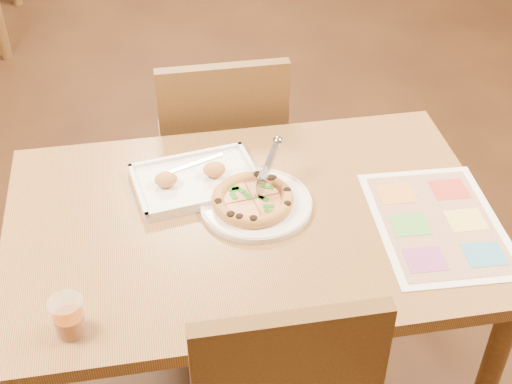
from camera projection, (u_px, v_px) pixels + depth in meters
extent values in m
plane|color=#341F0E|center=(251.00, 382.00, 2.36)|extent=(7.00, 7.00, 0.00)
cube|color=olive|center=(250.00, 224.00, 1.92)|extent=(1.30, 0.85, 0.04)
cylinder|color=brown|center=(56.00, 253.00, 2.34)|extent=(0.06, 0.06, 0.68)
cylinder|color=brown|center=(399.00, 213.00, 2.50)|extent=(0.06, 0.06, 0.68)
cube|color=brown|center=(219.00, 150.00, 2.61)|extent=(0.42, 0.42, 0.04)
cube|color=brown|center=(225.00, 127.00, 2.32)|extent=(0.42, 0.04, 0.45)
cylinder|color=white|center=(256.00, 204.00, 1.94)|extent=(0.40, 0.40, 0.02)
cylinder|color=gold|center=(253.00, 202.00, 1.92)|extent=(0.22, 0.22, 0.01)
cylinder|color=#E7C37D|center=(253.00, 199.00, 1.92)|extent=(0.18, 0.18, 0.01)
torus|color=gold|center=(253.00, 199.00, 1.92)|extent=(0.22, 0.22, 0.03)
cylinder|color=silver|center=(262.00, 181.00, 1.91)|extent=(0.05, 0.08, 0.09)
cube|color=silver|center=(270.00, 161.00, 1.94)|extent=(0.08, 0.12, 0.06)
cube|color=white|center=(196.00, 182.00, 2.01)|extent=(0.38, 0.29, 0.02)
cube|color=silver|center=(196.00, 179.00, 2.00)|extent=(0.16, 0.07, 0.00)
ellipsoid|color=#CD9349|center=(166.00, 179.00, 1.97)|extent=(0.06, 0.05, 0.04)
ellipsoid|color=#CD9349|center=(214.00, 169.00, 2.00)|extent=(0.06, 0.05, 0.04)
cylinder|color=#7C3309|center=(70.00, 323.00, 1.59)|extent=(0.07, 0.07, 0.05)
cylinder|color=white|center=(68.00, 317.00, 1.57)|extent=(0.08, 0.08, 0.10)
cube|color=white|center=(438.00, 223.00, 1.88)|extent=(0.35, 0.47, 0.00)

